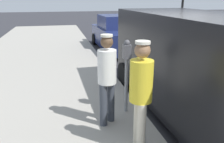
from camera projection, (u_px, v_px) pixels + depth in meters
ground_plane at (171, 100)px, 5.77m from camera, size 80.00×80.00×0.00m
sidewalk_slab at (23, 113)px, 4.98m from camera, size 5.00×32.00×0.15m
parking_meter_near at (127, 64)px, 4.60m from camera, size 0.14×0.18×1.52m
pedestrian_in_yellow at (141, 90)px, 3.39m from camera, size 0.34×0.36×1.73m
pedestrian_in_white at (107, 75)px, 4.15m from camera, size 0.34×0.34×1.70m
parked_van at (200, 64)px, 4.73m from camera, size 2.21×5.24×2.15m
parked_sedan_behind at (118, 34)px, 11.16m from camera, size 2.05×4.45×1.65m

